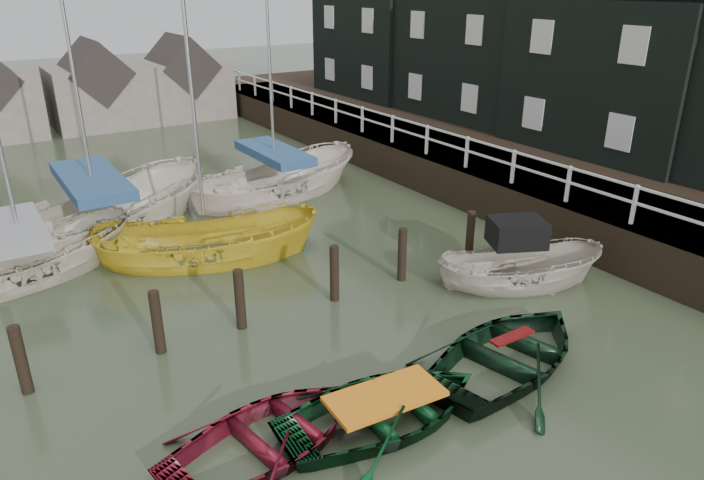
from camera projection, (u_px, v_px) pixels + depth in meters
ground at (363, 377)px, 12.12m from camera, size 120.00×120.00×0.00m
pier at (422, 157)px, 24.34m from camera, size 3.04×32.00×2.70m
land_strip at (520, 155)px, 27.38m from camera, size 14.00×38.00×1.50m
quay_houses at (562, 19)px, 24.15m from camera, size 6.52×28.14×10.01m
mooring_pilings at (244, 307)px, 13.69m from camera, size 13.72×0.22×1.80m
far_sheds at (93, 90)px, 31.96m from camera, size 14.00×4.08×4.39m
rowboat_red at (271, 448)px, 10.29m from camera, size 4.09×3.23×0.76m
rowboat_green at (385, 422)px, 10.89m from camera, size 4.04×3.01×0.80m
rowboat_dkgreen at (509, 366)px, 12.45m from camera, size 4.86×3.94×0.89m
motorboat at (517, 282)px, 15.72m from camera, size 4.47×3.23×2.51m
sailboat_a at (28, 275)px, 16.14m from camera, size 6.11×3.50×10.33m
sailboat_b at (101, 236)px, 18.63m from camera, size 8.32×5.63×13.13m
sailboat_c at (208, 257)px, 17.31m from camera, size 6.56×4.53×11.28m
sailboat_d at (276, 194)px, 22.25m from camera, size 7.00×3.33×11.65m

